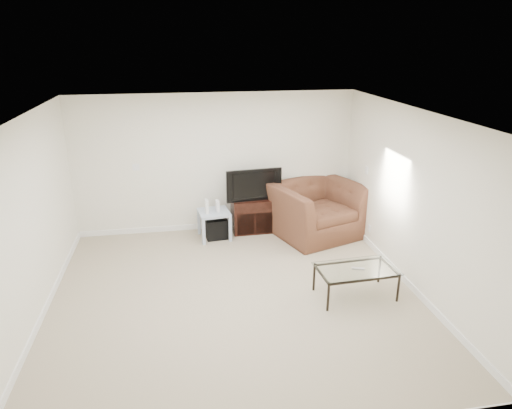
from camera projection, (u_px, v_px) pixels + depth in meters
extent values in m
plane|color=tan|center=(236.00, 297.00, 6.30)|extent=(5.00, 5.00, 0.00)
plane|color=white|center=(232.00, 115.00, 5.44)|extent=(5.00, 5.00, 0.00)
cube|color=silver|center=(216.00, 163.00, 8.18)|extent=(5.00, 0.02, 2.50)
cube|color=silver|center=(27.00, 226.00, 5.46)|extent=(0.02, 5.00, 2.50)
cube|color=silver|center=(414.00, 202.00, 6.28)|extent=(0.02, 5.00, 2.50)
cube|color=white|center=(136.00, 167.00, 7.94)|extent=(0.12, 0.02, 0.12)
cube|color=white|center=(367.00, 170.00, 7.76)|extent=(0.02, 0.09, 0.13)
cube|color=white|center=(369.00, 228.00, 7.81)|extent=(0.02, 0.08, 0.12)
cube|color=black|center=(253.00, 204.00, 8.29)|extent=(0.39, 0.27, 0.05)
imported|color=black|center=(253.00, 183.00, 8.17)|extent=(0.95, 0.27, 0.58)
cube|color=black|center=(216.00, 228.00, 8.15)|extent=(0.41, 0.41, 0.37)
cube|color=white|center=(207.00, 206.00, 7.92)|extent=(0.06, 0.17, 0.23)
cube|color=silver|center=(217.00, 206.00, 7.97)|extent=(0.06, 0.15, 0.20)
imported|color=#553221|center=(317.00, 201.00, 8.10)|extent=(1.68, 1.37, 1.27)
cube|color=#B2B2B7|center=(358.00, 269.00, 6.17)|extent=(0.17, 0.10, 0.02)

